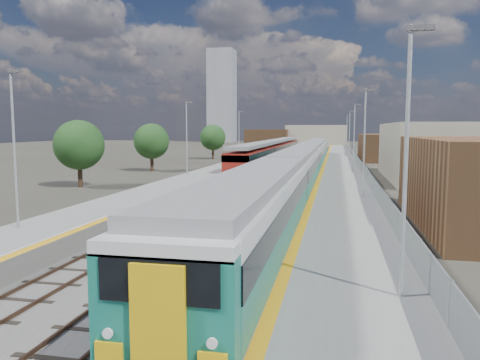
% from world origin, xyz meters
% --- Properties ---
extents(ground, '(320.00, 320.00, 0.00)m').
position_xyz_m(ground, '(0.00, 50.00, 0.00)').
color(ground, '#47443A').
rests_on(ground, ground).
extents(ballast_bed, '(10.50, 155.00, 0.06)m').
position_xyz_m(ballast_bed, '(-2.25, 52.50, 0.03)').
color(ballast_bed, '#565451').
rests_on(ballast_bed, ground).
extents(tracks, '(8.96, 160.00, 0.17)m').
position_xyz_m(tracks, '(-1.65, 54.18, 0.11)').
color(tracks, '#4C3323').
rests_on(tracks, ground).
extents(platform_right, '(4.70, 155.00, 8.52)m').
position_xyz_m(platform_right, '(5.28, 52.49, 0.54)').
color(platform_right, slate).
rests_on(platform_right, ground).
extents(platform_left, '(4.30, 155.00, 8.52)m').
position_xyz_m(platform_left, '(-9.05, 52.49, 0.52)').
color(platform_left, slate).
rests_on(platform_left, ground).
extents(buildings, '(72.00, 185.50, 40.00)m').
position_xyz_m(buildings, '(-18.12, 138.60, 10.70)').
color(buildings, brown).
rests_on(buildings, ground).
extents(green_train, '(3.02, 83.90, 3.32)m').
position_xyz_m(green_train, '(1.50, 38.49, 2.34)').
color(green_train, black).
rests_on(green_train, ground).
extents(red_train, '(2.99, 60.54, 3.77)m').
position_xyz_m(red_train, '(-5.50, 65.86, 2.23)').
color(red_train, black).
rests_on(red_train, ground).
extents(tree_a, '(4.90, 4.90, 6.64)m').
position_xyz_m(tree_a, '(-20.08, 30.34, 4.18)').
color(tree_a, '#382619').
rests_on(tree_a, ground).
extents(tree_b, '(4.79, 4.79, 6.50)m').
position_xyz_m(tree_b, '(-19.91, 48.33, 4.09)').
color(tree_b, '#382619').
rests_on(tree_b, ground).
extents(tree_c, '(4.85, 4.85, 6.57)m').
position_xyz_m(tree_c, '(-18.33, 74.60, 4.13)').
color(tree_c, '#382619').
rests_on(tree_c, ground).
extents(tree_d, '(5.01, 5.01, 6.79)m').
position_xyz_m(tree_d, '(23.84, 65.64, 4.27)').
color(tree_d, '#382619').
rests_on(tree_d, ground).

